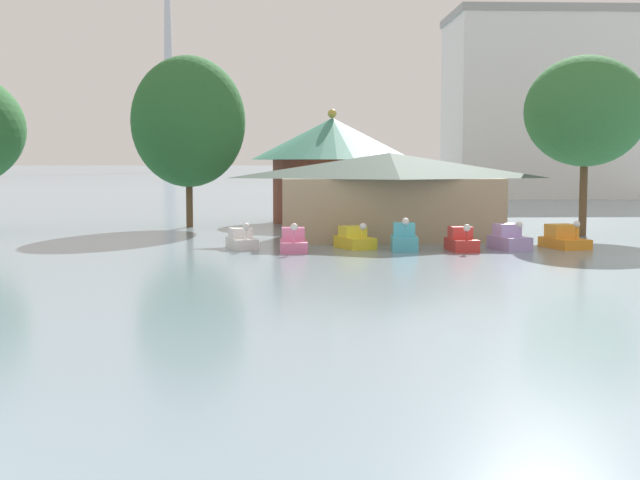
{
  "coord_description": "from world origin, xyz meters",
  "views": [
    {
      "loc": [
        7.74,
        -12.61,
        4.78
      ],
      "look_at": [
        9.04,
        18.94,
        1.92
      ],
      "focal_mm": 48.84,
      "sensor_mm": 36.0,
      "label": 1
    }
  ],
  "objects_px": {
    "green_roof_pavilion": "(332,162)",
    "background_building_block": "(543,106)",
    "pedal_boat_orange": "(564,239)",
    "pedal_boat_pink": "(293,242)",
    "pedal_boat_white": "(242,240)",
    "pedal_boat_yellow": "(354,239)",
    "shoreline_tree_mid": "(188,122)",
    "boathouse": "(389,194)",
    "shoreline_tree_right": "(585,111)",
    "pedal_boat_red": "(461,241)",
    "pedal_boat_lavender": "(509,239)",
    "pedal_boat_cyan": "(404,239)"
  },
  "relations": [
    {
      "from": "pedal_boat_yellow",
      "to": "pedal_boat_cyan",
      "type": "bearing_deg",
      "value": 43.27
    },
    {
      "from": "pedal_boat_orange",
      "to": "green_roof_pavilion",
      "type": "xyz_separation_m",
      "value": [
        -11.7,
        21.16,
        4.21
      ]
    },
    {
      "from": "pedal_boat_pink",
      "to": "boathouse",
      "type": "xyz_separation_m",
      "value": [
        5.93,
        6.53,
        2.27
      ]
    },
    {
      "from": "green_roof_pavilion",
      "to": "pedal_boat_yellow",
      "type": "bearing_deg",
      "value": -89.72
    },
    {
      "from": "green_roof_pavilion",
      "to": "background_building_block",
      "type": "relative_size",
      "value": 0.51
    },
    {
      "from": "pedal_boat_cyan",
      "to": "pedal_boat_orange",
      "type": "height_order",
      "value": "pedal_boat_cyan"
    },
    {
      "from": "shoreline_tree_right",
      "to": "pedal_boat_cyan",
      "type": "bearing_deg",
      "value": -145.68
    },
    {
      "from": "boathouse",
      "to": "pedal_boat_lavender",
      "type": "bearing_deg",
      "value": -46.48
    },
    {
      "from": "pedal_boat_yellow",
      "to": "pedal_boat_orange",
      "type": "bearing_deg",
      "value": 68.28
    },
    {
      "from": "pedal_boat_pink",
      "to": "background_building_block",
      "type": "xyz_separation_m",
      "value": [
        33.88,
        68.97,
        11.62
      ]
    },
    {
      "from": "pedal_boat_yellow",
      "to": "boathouse",
      "type": "relative_size",
      "value": 0.21
    },
    {
      "from": "pedal_boat_yellow",
      "to": "pedal_boat_red",
      "type": "relative_size",
      "value": 1.16
    },
    {
      "from": "pedal_boat_white",
      "to": "shoreline_tree_right",
      "type": "distance_m",
      "value": 23.98
    },
    {
      "from": "pedal_boat_pink",
      "to": "green_roof_pavilion",
      "type": "xyz_separation_m",
      "value": [
        3.3,
        22.27,
        4.21
      ]
    },
    {
      "from": "pedal_boat_red",
      "to": "shoreline_tree_mid",
      "type": "xyz_separation_m",
      "value": [
        -16.38,
        17.57,
        7.12
      ]
    },
    {
      "from": "pedal_boat_pink",
      "to": "background_building_block",
      "type": "bearing_deg",
      "value": 152.47
    },
    {
      "from": "pedal_boat_yellow",
      "to": "shoreline_tree_right",
      "type": "height_order",
      "value": "shoreline_tree_right"
    },
    {
      "from": "pedal_boat_cyan",
      "to": "shoreline_tree_right",
      "type": "relative_size",
      "value": 0.21
    },
    {
      "from": "pedal_boat_white",
      "to": "background_building_block",
      "type": "xyz_separation_m",
      "value": [
        36.7,
        67.48,
        11.67
      ]
    },
    {
      "from": "pedal_boat_white",
      "to": "green_roof_pavilion",
      "type": "height_order",
      "value": "green_roof_pavilion"
    },
    {
      "from": "pedal_boat_pink",
      "to": "green_roof_pavilion",
      "type": "bearing_deg",
      "value": 170.21
    },
    {
      "from": "pedal_boat_pink",
      "to": "pedal_boat_yellow",
      "type": "bearing_deg",
      "value": 111.96
    },
    {
      "from": "pedal_boat_red",
      "to": "pedal_boat_orange",
      "type": "bearing_deg",
      "value": 98.35
    },
    {
      "from": "pedal_boat_white",
      "to": "pedal_boat_yellow",
      "type": "height_order",
      "value": "pedal_boat_white"
    },
    {
      "from": "shoreline_tree_mid",
      "to": "boathouse",
      "type": "bearing_deg",
      "value": -39.14
    },
    {
      "from": "shoreline_tree_mid",
      "to": "background_building_block",
      "type": "relative_size",
      "value": 0.5
    },
    {
      "from": "boathouse",
      "to": "shoreline_tree_right",
      "type": "xyz_separation_m",
      "value": [
        12.79,
        2.34,
        5.18
      ]
    },
    {
      "from": "pedal_boat_orange",
      "to": "boathouse",
      "type": "distance_m",
      "value": 10.8
    },
    {
      "from": "pedal_boat_orange",
      "to": "pedal_boat_pink",
      "type": "bearing_deg",
      "value": -99.02
    },
    {
      "from": "pedal_boat_yellow",
      "to": "pedal_boat_lavender",
      "type": "height_order",
      "value": "pedal_boat_lavender"
    },
    {
      "from": "green_roof_pavilion",
      "to": "shoreline_tree_mid",
      "type": "distance_m",
      "value": 12.11
    },
    {
      "from": "pedal_boat_lavender",
      "to": "background_building_block",
      "type": "distance_m",
      "value": 72.96
    },
    {
      "from": "shoreline_tree_mid",
      "to": "shoreline_tree_right",
      "type": "distance_m",
      "value": 27.45
    },
    {
      "from": "pedal_boat_cyan",
      "to": "boathouse",
      "type": "bearing_deg",
      "value": -175.45
    },
    {
      "from": "pedal_boat_yellow",
      "to": "green_roof_pavilion",
      "type": "height_order",
      "value": "green_roof_pavilion"
    },
    {
      "from": "pedal_boat_orange",
      "to": "background_building_block",
      "type": "bearing_deg",
      "value": 151.19
    },
    {
      "from": "pedal_boat_lavender",
      "to": "pedal_boat_pink",
      "type": "bearing_deg",
      "value": -103.94
    },
    {
      "from": "pedal_boat_lavender",
      "to": "green_roof_pavilion",
      "type": "xyz_separation_m",
      "value": [
        -8.45,
        21.86,
        4.16
      ]
    },
    {
      "from": "pedal_boat_pink",
      "to": "background_building_block",
      "type": "height_order",
      "value": "background_building_block"
    },
    {
      "from": "pedal_boat_white",
      "to": "pedal_boat_yellow",
      "type": "relative_size",
      "value": 0.91
    },
    {
      "from": "green_roof_pavilion",
      "to": "shoreline_tree_right",
      "type": "relative_size",
      "value": 1.11
    },
    {
      "from": "green_roof_pavilion",
      "to": "background_building_block",
      "type": "xyz_separation_m",
      "value": [
        30.58,
        46.7,
        7.41
      ]
    },
    {
      "from": "pedal_boat_pink",
      "to": "shoreline_tree_right",
      "type": "bearing_deg",
      "value": 113.98
    },
    {
      "from": "pedal_boat_orange",
      "to": "boathouse",
      "type": "relative_size",
      "value": 0.23
    },
    {
      "from": "boathouse",
      "to": "shoreline_tree_right",
      "type": "distance_m",
      "value": 14.0
    },
    {
      "from": "pedal_boat_red",
      "to": "boathouse",
      "type": "distance_m",
      "value": 7.75
    },
    {
      "from": "shoreline_tree_right",
      "to": "pedal_boat_white",
      "type": "bearing_deg",
      "value": -161.1
    },
    {
      "from": "pedal_boat_white",
      "to": "shoreline_tree_mid",
      "type": "bearing_deg",
      "value": 179.23
    },
    {
      "from": "green_roof_pavilion",
      "to": "shoreline_tree_mid",
      "type": "bearing_deg",
      "value": -155.29
    },
    {
      "from": "background_building_block",
      "to": "shoreline_tree_right",
      "type": "bearing_deg",
      "value": -104.15
    }
  ]
}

